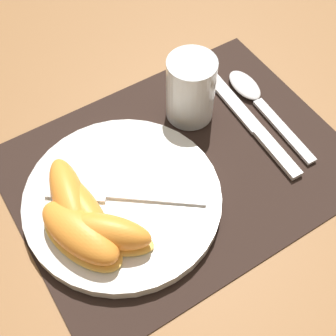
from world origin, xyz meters
TOP-DOWN VIEW (x-y plane):
  - ground_plane at (0.00, 0.00)m, footprint 3.00×3.00m
  - placemat at (0.00, 0.00)m, footprint 0.43×0.32m
  - plate at (-0.09, -0.01)m, footprint 0.24×0.24m
  - juice_glass at (0.06, 0.07)m, footprint 0.07×0.07m
  - knife at (0.12, 0.01)m, footprint 0.03×0.22m
  - spoon at (0.15, 0.04)m, footprint 0.04×0.19m
  - fork at (-0.10, -0.00)m, footprint 0.17×0.13m
  - citrus_wedge_0 at (-0.15, 0.01)m, footprint 0.06×0.12m
  - citrus_wedge_1 at (-0.14, -0.01)m, footprint 0.05×0.12m
  - citrus_wedge_2 at (-0.16, -0.04)m, footprint 0.09×0.12m
  - citrus_wedge_3 at (-0.13, -0.05)m, footprint 0.11×0.10m

SIDE VIEW (x-z plane):
  - ground_plane at x=0.00m, z-range 0.00..0.00m
  - placemat at x=0.00m, z-range 0.00..0.00m
  - knife at x=0.12m, z-range 0.00..0.01m
  - spoon at x=0.15m, z-range 0.00..0.01m
  - plate at x=-0.09m, z-range 0.00..0.02m
  - fork at x=-0.10m, z-range 0.02..0.02m
  - citrus_wedge_1 at x=-0.14m, z-range 0.02..0.05m
  - citrus_wedge_0 at x=-0.15m, z-range 0.02..0.06m
  - citrus_wedge_2 at x=-0.16m, z-range 0.02..0.06m
  - citrus_wedge_3 at x=-0.13m, z-range 0.02..0.06m
  - juice_glass at x=0.06m, z-range 0.00..0.09m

